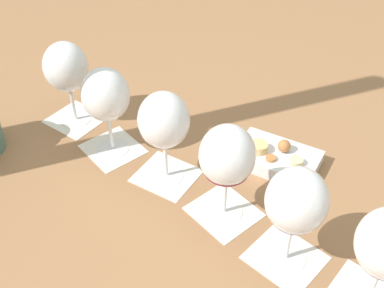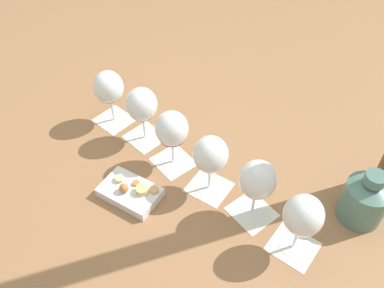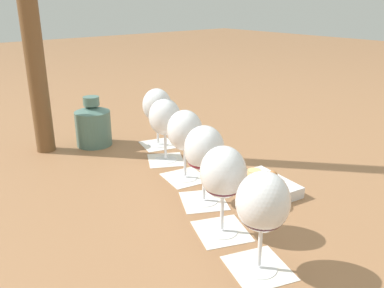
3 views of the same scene
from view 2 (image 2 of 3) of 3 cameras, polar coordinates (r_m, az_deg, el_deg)
The scene contains 15 objects.
ground_plane at distance 1.18m, azimuth -0.12°, elevation -4.02°, with size 8.00×8.00×0.00m, color #936642.
tasting_card_0 at distance 1.07m, azimuth 13.98°, elevation -13.76°, with size 0.13×0.13×0.00m.
tasting_card_1 at distance 1.11m, azimuth 8.39°, elevation -9.39°, with size 0.15×0.14×0.00m.
tasting_card_2 at distance 1.15m, azimuth 2.41°, elevation -6.06°, with size 0.13×0.12×0.00m.
tasting_card_3 at distance 1.21m, azimuth -2.63°, elevation -2.46°, with size 0.15×0.14×0.00m.
tasting_card_4 at distance 1.29m, azimuth -6.57°, elevation 0.97°, with size 0.14×0.14×0.00m.
tasting_card_5 at distance 1.37m, azimuth -10.84°, elevation 3.37°, with size 0.14×0.13×0.00m.
wine_glass_0 at distance 0.97m, azimuth 15.29°, elevation -9.92°, with size 0.09×0.09×0.19m.
wine_glass_1 at distance 1.01m, azimuth 9.14°, elevation -5.27°, with size 0.09×0.09×0.19m.
wine_glass_2 at distance 1.05m, azimuth 2.62°, elevation -1.79°, with size 0.09×0.09×0.19m.
wine_glass_3 at distance 1.12m, azimuth -2.84°, elevation 1.86°, with size 0.09×0.09×0.19m.
wine_glass_4 at distance 1.21m, azimuth -7.06°, elevation 5.24°, with size 0.09×0.09×0.19m.
wine_glass_5 at distance 1.29m, azimuth -11.60°, elevation 7.54°, with size 0.09×0.09×0.19m.
ceramic_vase at distance 1.13m, azimuth 23.14°, elevation -7.08°, with size 0.11×0.11×0.16m.
snack_dish at distance 1.13m, azimuth -8.64°, elevation -6.65°, with size 0.18×0.13×0.05m.
Camera 2 is at (-0.30, 0.71, 0.90)m, focal length 38.00 mm.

